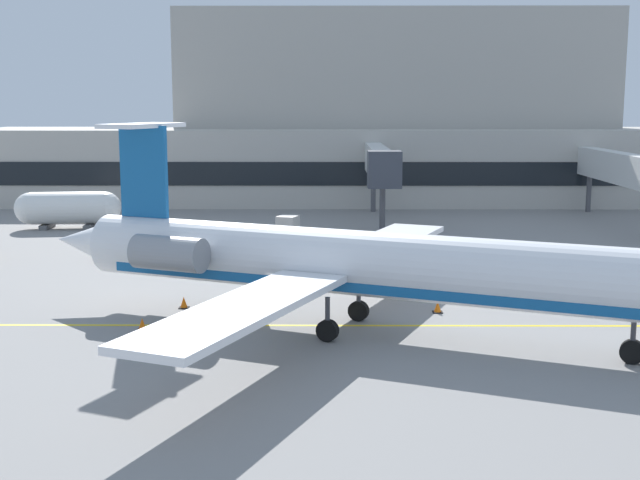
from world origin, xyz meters
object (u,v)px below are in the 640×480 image
(pushback_tractor, at_px, (129,243))
(fuel_tank, at_px, (68,208))
(baggage_tug, at_px, (295,230))
(regional_jet, at_px, (361,264))

(pushback_tractor, distance_m, fuel_tank, 14.71)
(baggage_tug, bearing_deg, pushback_tractor, -148.91)
(baggage_tug, xyz_separation_m, fuel_tank, (-17.64, 6.53, 0.72))
(regional_jet, distance_m, fuel_tank, 36.29)
(regional_jet, height_order, fuel_tank, regional_jet)
(regional_jet, height_order, pushback_tractor, regional_jet)
(regional_jet, distance_m, baggage_tug, 23.29)
(regional_jet, relative_size, pushback_tractor, 8.97)
(regional_jet, relative_size, fuel_tank, 3.86)
(regional_jet, bearing_deg, baggage_tug, 98.73)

